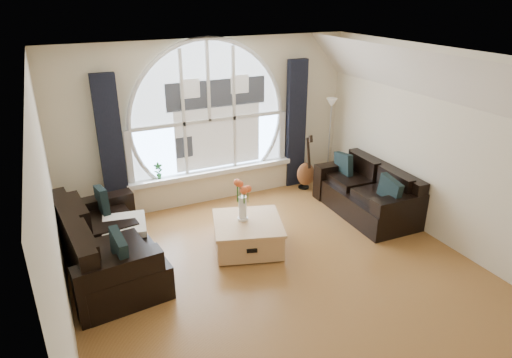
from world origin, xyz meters
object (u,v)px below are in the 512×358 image
Objects in this scene: guitar at (306,162)px; sofa_right at (366,190)px; vase_flowers at (242,194)px; potted_plant at (158,171)px; sofa_left at (109,244)px; coffee_chest at (248,233)px; floor_lamp at (329,141)px.

sofa_right is at bearing -71.61° from guitar.
vase_flowers is 0.66× the size of guitar.
potted_plant is (-2.58, 0.33, 0.16)m from guitar.
sofa_left is at bearing -179.33° from sofa_right.
floor_lamp is at bearing 50.55° from coffee_chest.
guitar is (1.81, 1.30, -0.28)m from vase_flowers.
sofa_left is 1.83m from potted_plant.
guitar reaches higher than coffee_chest.
guitar is at bearing 109.71° from sofa_right.
vase_flowers reaches higher than coffee_chest.
potted_plant is at bearing 115.23° from vase_flowers.
coffee_chest is at bearing -146.65° from floor_lamp.
floor_lamp is (2.34, 1.54, 0.57)m from coffee_chest.
guitar is at bearing -7.36° from potted_plant.
sofa_right is 3.37m from potted_plant.
sofa_left is 1.23× the size of floor_lamp.
sofa_left is 1.85m from vase_flowers.
potted_plant is at bearing 172.90° from guitar.
floor_lamp reaches higher than potted_plant.
sofa_right is 1.28m from guitar.
sofa_left is 7.24× the size of potted_plant.
sofa_right is 2.19m from coffee_chest.
coffee_chest is at bearing -68.01° from vase_flowers.
coffee_chest is 1.95m from potted_plant.
potted_plant is (-0.80, 1.72, 0.46)m from coffee_chest.
sofa_right is at bearing -27.40° from potted_plant.
vase_flowers is at bearing -64.77° from potted_plant.
coffee_chest is at bearing -173.77° from sofa_right.
sofa_right is 2.52× the size of vase_flowers.
sofa_right is 2.25m from vase_flowers.
coffee_chest is (1.84, -0.24, -0.17)m from sofa_left.
potted_plant reaches higher than sofa_right.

